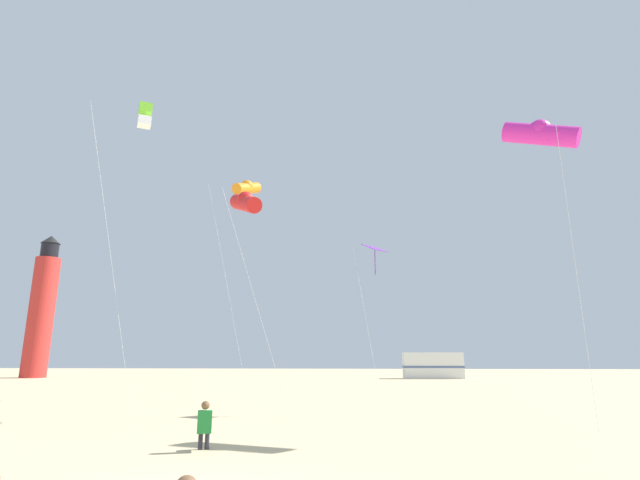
{
  "coord_description": "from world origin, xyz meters",
  "views": [
    {
      "loc": [
        2.95,
        -7.24,
        2.17
      ],
      "look_at": [
        1.52,
        10.29,
        6.47
      ],
      "focal_mm": 27.26,
      "sensor_mm": 36.0,
      "label": 1
    }
  ],
  "objects_px": {
    "kite_tube_scarlet": "(245,203)",
    "rv_van_white": "(433,366)",
    "kite_diamond_violet": "(374,253)",
    "lighthouse_distant": "(42,309)",
    "kite_tube_orange": "(247,188)",
    "kite_flyer_standing": "(205,424)",
    "kite_box_lime": "(145,116)",
    "kite_tube_magenta": "(540,134)"
  },
  "relations": [
    {
      "from": "kite_tube_scarlet",
      "to": "kite_flyer_standing",
      "type": "bearing_deg",
      "value": -81.88
    },
    {
      "from": "kite_tube_scarlet",
      "to": "lighthouse_distant",
      "type": "xyz_separation_m",
      "value": [
        -32.68,
        34.91,
        -0.99
      ]
    },
    {
      "from": "kite_tube_magenta",
      "to": "kite_diamond_violet",
      "type": "xyz_separation_m",
      "value": [
        -5.57,
        5.36,
        -2.94
      ]
    },
    {
      "from": "kite_flyer_standing",
      "to": "kite_diamond_violet",
      "type": "xyz_separation_m",
      "value": [
        4.51,
        8.91,
        6.08
      ]
    },
    {
      "from": "kite_diamond_violet",
      "to": "rv_van_white",
      "type": "xyz_separation_m",
      "value": [
        7.23,
        35.12,
        -5.3
      ]
    },
    {
      "from": "kite_tube_scarlet",
      "to": "rv_van_white",
      "type": "distance_m",
      "value": 39.21
    },
    {
      "from": "kite_diamond_violet",
      "to": "rv_van_white",
      "type": "relative_size",
      "value": 1.09
    },
    {
      "from": "kite_box_lime",
      "to": "lighthouse_distant",
      "type": "xyz_separation_m",
      "value": [
        -27.33,
        34.15,
        -5.8
      ]
    },
    {
      "from": "rv_van_white",
      "to": "kite_box_lime",
      "type": "bearing_deg",
      "value": -119.39
    },
    {
      "from": "kite_tube_magenta",
      "to": "kite_diamond_violet",
      "type": "distance_m",
      "value": 8.27
    },
    {
      "from": "kite_flyer_standing",
      "to": "kite_tube_scarlet",
      "type": "xyz_separation_m",
      "value": [
        -1.1,
        7.74,
        8.22
      ]
    },
    {
      "from": "kite_box_lime",
      "to": "kite_diamond_violet",
      "type": "bearing_deg",
      "value": 2.11
    },
    {
      "from": "kite_flyer_standing",
      "to": "kite_tube_orange",
      "type": "distance_m",
      "value": 20.43
    },
    {
      "from": "kite_tube_orange",
      "to": "kite_diamond_violet",
      "type": "height_order",
      "value": "kite_tube_orange"
    },
    {
      "from": "kite_tube_magenta",
      "to": "kite_box_lime",
      "type": "height_order",
      "value": "kite_box_lime"
    },
    {
      "from": "kite_flyer_standing",
      "to": "rv_van_white",
      "type": "xyz_separation_m",
      "value": [
        11.73,
        44.03,
        0.78
      ]
    },
    {
      "from": "lighthouse_distant",
      "to": "rv_van_white",
      "type": "relative_size",
      "value": 2.57
    },
    {
      "from": "lighthouse_distant",
      "to": "kite_tube_magenta",
      "type": "bearing_deg",
      "value": -41.72
    },
    {
      "from": "kite_flyer_standing",
      "to": "kite_tube_magenta",
      "type": "bearing_deg",
      "value": -177.45
    },
    {
      "from": "kite_flyer_standing",
      "to": "rv_van_white",
      "type": "height_order",
      "value": "rv_van_white"
    },
    {
      "from": "kite_tube_scarlet",
      "to": "kite_diamond_violet",
      "type": "relative_size",
      "value": 1.34
    },
    {
      "from": "kite_tube_orange",
      "to": "kite_diamond_violet",
      "type": "distance_m",
      "value": 12.13
    },
    {
      "from": "kite_tube_magenta",
      "to": "kite_diamond_violet",
      "type": "relative_size",
      "value": 1.45
    },
    {
      "from": "kite_tube_scarlet",
      "to": "kite_tube_magenta",
      "type": "bearing_deg",
      "value": -20.55
    },
    {
      "from": "kite_box_lime",
      "to": "lighthouse_distant",
      "type": "height_order",
      "value": "lighthouse_distant"
    },
    {
      "from": "kite_tube_orange",
      "to": "rv_van_white",
      "type": "height_order",
      "value": "kite_tube_orange"
    },
    {
      "from": "kite_flyer_standing",
      "to": "kite_box_lime",
      "type": "distance_m",
      "value": 16.84
    },
    {
      "from": "kite_box_lime",
      "to": "kite_diamond_violet",
      "type": "distance_m",
      "value": 12.98
    },
    {
      "from": "kite_tube_magenta",
      "to": "kite_flyer_standing",
      "type": "bearing_deg",
      "value": -160.62
    },
    {
      "from": "kite_tube_magenta",
      "to": "lighthouse_distant",
      "type": "xyz_separation_m",
      "value": [
        -43.86,
        39.1,
        -1.79
      ]
    },
    {
      "from": "kite_tube_scarlet",
      "to": "kite_tube_orange",
      "type": "bearing_deg",
      "value": 103.47
    },
    {
      "from": "rv_van_white",
      "to": "kite_tube_scarlet",
      "type": "bearing_deg",
      "value": -111.77
    },
    {
      "from": "rv_van_white",
      "to": "kite_tube_orange",
      "type": "bearing_deg",
      "value": -120.42
    },
    {
      "from": "kite_tube_magenta",
      "to": "kite_box_lime",
      "type": "relative_size",
      "value": 0.73
    },
    {
      "from": "kite_tube_orange",
      "to": "rv_van_white",
      "type": "relative_size",
      "value": 2.04
    },
    {
      "from": "lighthouse_distant",
      "to": "kite_tube_orange",
      "type": "bearing_deg",
      "value": -40.78
    },
    {
      "from": "kite_tube_magenta",
      "to": "rv_van_white",
      "type": "distance_m",
      "value": 41.34
    },
    {
      "from": "kite_tube_magenta",
      "to": "kite_tube_orange",
      "type": "distance_m",
      "value": 18.55
    },
    {
      "from": "kite_flyer_standing",
      "to": "rv_van_white",
      "type": "bearing_deg",
      "value": -121.75
    },
    {
      "from": "kite_tube_magenta",
      "to": "kite_tube_orange",
      "type": "relative_size",
      "value": 0.77
    },
    {
      "from": "kite_tube_orange",
      "to": "lighthouse_distant",
      "type": "xyz_separation_m",
      "value": [
        -30.65,
        26.43,
        -4.79
      ]
    },
    {
      "from": "kite_tube_scarlet",
      "to": "rv_van_white",
      "type": "xyz_separation_m",
      "value": [
        12.84,
        36.29,
        -7.44
      ]
    }
  ]
}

